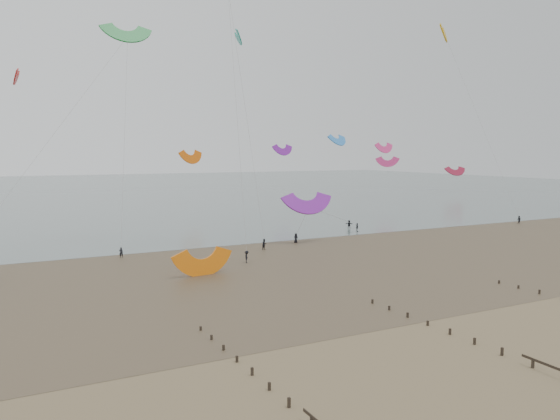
{
  "coord_description": "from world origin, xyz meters",
  "views": [
    {
      "loc": [
        -28.68,
        -30.94,
        15.06
      ],
      "look_at": [
        1.88,
        28.0,
        8.0
      ],
      "focal_mm": 35.0,
      "sensor_mm": 36.0,
      "label": 1
    }
  ],
  "objects": [
    {
      "name": "ground",
      "position": [
        0.0,
        0.0,
        0.0
      ],
      "size": [
        500.0,
        500.0,
        0.0
      ],
      "primitive_type": "plane",
      "color": "brown",
      "rests_on": "ground"
    },
    {
      "name": "sea_and_shore",
      "position": [
        -4.08,
        34.4,
        0.01
      ],
      "size": [
        500.0,
        665.0,
        0.03
      ],
      "color": "#475654",
      "rests_on": "ground"
    },
    {
      "name": "kitesurfer_lead",
      "position": [
        -13.46,
        47.94,
        0.75
      ],
      "size": [
        0.61,
        0.46,
        1.5
      ],
      "primitive_type": "imported",
      "rotation": [
        0.0,
        0.0,
        2.94
      ],
      "color": "black",
      "rests_on": "ground"
    },
    {
      "name": "kitesurfers",
      "position": [
        21.07,
        47.94,
        0.83
      ],
      "size": [
        103.03,
        23.0,
        1.7
      ],
      "color": "black",
      "rests_on": "ground"
    },
    {
      "name": "grounded_kite",
      "position": [
        -6.84,
        31.68,
        0.0
      ],
      "size": [
        7.27,
        5.99,
        3.67
      ],
      "primitive_type": null,
      "rotation": [
        1.54,
        0.0,
        0.12
      ],
      "color": "orange",
      "rests_on": "ground"
    },
    {
      "name": "kites_airborne",
      "position": [
        -14.96,
        87.17,
        21.43
      ],
      "size": [
        249.59,
        109.34,
        39.92
      ],
      "color": "#EE3482",
      "rests_on": "ground"
    }
  ]
}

